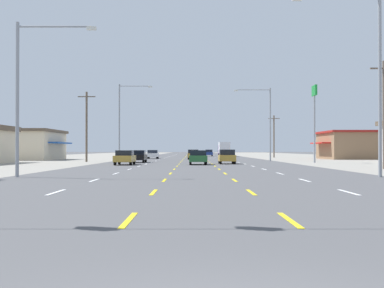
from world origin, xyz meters
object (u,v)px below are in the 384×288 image
at_px(hatchback_inner_right_mid, 225,157).
at_px(hatchback_inner_right_distant_a, 207,153).
at_px(hatchback_center_turn_far, 191,154).
at_px(sedan_far_left_farther, 151,154).
at_px(streetlight_right_row_0, 368,69).
at_px(streetlight_right_row_1, 264,118).
at_px(box_truck_far_right_farthest, 222,148).
at_px(pole_sign_right_row_2, 312,106).
at_px(sedan_far_left_nearest, 123,157).
at_px(sedan_center_turn_near, 196,157).
at_px(streetlight_left_row_0, 25,85).
at_px(streetlight_left_row_1, 121,116).
at_px(sedan_far_left_midfar, 136,156).

bearing_deg(hatchback_inner_right_mid, hatchback_inner_right_distant_a, 89.85).
relative_size(hatchback_center_turn_far, sedan_far_left_farther, 0.87).
bearing_deg(streetlight_right_row_0, sedan_far_left_farther, 105.41).
bearing_deg(streetlight_right_row_0, streetlight_right_row_1, 90.02).
distance_m(box_truck_far_right_farthest, streetlight_right_row_1, 49.86).
height_order(hatchback_inner_right_mid, hatchback_center_turn_far, same).
relative_size(box_truck_far_right_farthest, hatchback_inner_right_distant_a, 1.85).
bearing_deg(pole_sign_right_row_2, streetlight_right_row_1, 115.67).
distance_m(sedan_far_left_nearest, streetlight_right_row_1, 25.02).
distance_m(box_truck_far_right_farthest, streetlight_right_row_0, 91.59).
relative_size(sedan_center_turn_near, pole_sign_right_row_2, 0.50).
bearing_deg(sedan_far_left_nearest, box_truck_far_right_farthest, 78.24).
bearing_deg(hatchback_inner_right_distant_a, pole_sign_right_row_2, -80.39).
distance_m(hatchback_inner_right_mid, box_truck_far_right_farthest, 63.97).
relative_size(streetlight_left_row_0, streetlight_left_row_1, 0.84).
distance_m(hatchback_center_turn_far, box_truck_far_right_farthest, 38.79).
distance_m(sedan_far_left_midfar, hatchback_inner_right_distant_a, 61.76).
bearing_deg(streetlight_right_row_1, sedan_far_left_nearest, -133.09).
bearing_deg(streetlight_left_row_0, streetlight_right_row_0, 0.00).
bearing_deg(sedan_center_turn_near, streetlight_right_row_1, 61.42).
bearing_deg(hatchback_inner_right_distant_a, streetlight_right_row_1, -83.43).
distance_m(sedan_far_left_farther, streetlight_right_row_1, 25.33).
relative_size(pole_sign_right_row_2, streetlight_right_row_0, 0.88).
bearing_deg(box_truck_far_right_farthest, streetlight_right_row_1, -86.90).
xyz_separation_m(hatchback_center_turn_far, streetlight_left_row_1, (-9.50, -11.52, 5.22)).
distance_m(sedan_center_turn_near, box_truck_far_right_farthest, 67.16).
bearing_deg(box_truck_far_right_farthest, sedan_center_turn_near, -95.70).
height_order(sedan_far_left_nearest, hatchback_center_turn_far, hatchback_center_turn_far).
distance_m(sedan_far_left_midfar, sedan_far_left_farther, 26.89).
relative_size(hatchback_inner_right_distant_a, pole_sign_right_row_2, 0.43).
distance_m(hatchback_inner_right_distant_a, streetlight_right_row_1, 53.05).
xyz_separation_m(sedan_far_left_nearest, hatchback_inner_right_distant_a, (10.70, 70.36, 0.03)).
bearing_deg(box_truck_far_right_farthest, hatchback_inner_right_mid, -93.17).
height_order(hatchback_center_turn_far, box_truck_far_right_farthest, box_truck_far_right_farthest).
distance_m(sedan_far_left_midfar, streetlight_left_row_1, 10.35).
bearing_deg(sedan_far_left_farther, hatchback_inner_right_mid, -72.38).
relative_size(hatchback_inner_right_mid, sedan_far_left_midfar, 0.87).
bearing_deg(streetlight_right_row_0, box_truck_far_right_farthest, 91.69).
height_order(sedan_center_turn_near, sedan_far_left_farther, same).
bearing_deg(sedan_far_left_midfar, box_truck_far_right_farthest, 76.75).
height_order(hatchback_center_turn_far, streetlight_left_row_0, streetlight_left_row_0).
bearing_deg(sedan_center_turn_near, sedan_far_left_farther, 101.48).
xyz_separation_m(sedan_center_turn_near, hatchback_inner_right_mid, (3.14, 2.95, 0.03)).
bearing_deg(sedan_far_left_farther, sedan_far_left_nearest, -90.23).
distance_m(hatchback_center_turn_far, sedan_far_left_farther, 9.72).
xyz_separation_m(sedan_far_left_midfar, streetlight_left_row_0, (-2.87, -33.39, 4.38)).
xyz_separation_m(sedan_far_left_farther, streetlight_right_row_1, (16.60, -18.46, 5.03)).
xyz_separation_m(box_truck_far_right_farthest, streetlight_left_row_1, (-16.61, -49.63, 4.17)).
distance_m(sedan_center_turn_near, sedan_far_left_farther, 36.37).
bearing_deg(pole_sign_right_row_2, sedan_center_turn_near, -149.67).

